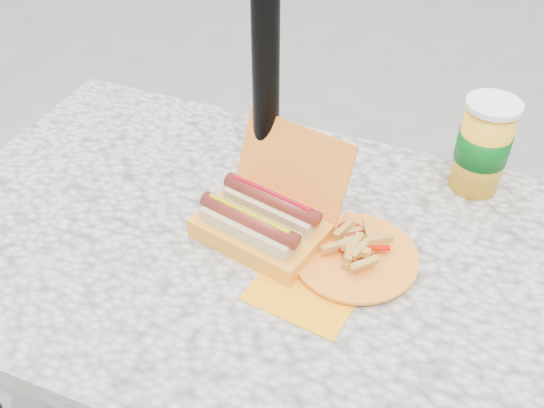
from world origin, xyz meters
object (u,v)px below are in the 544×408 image
at_px(umbrella_pole, 265,24).
at_px(hotdog_box, 263,219).
at_px(soda_cup, 483,146).
at_px(fries_plate, 351,256).

bearing_deg(umbrella_pole, hotdog_box, -69.65).
bearing_deg(soda_cup, umbrella_pole, -157.79).
distance_m(hotdog_box, fries_plate, 0.17).
xyz_separation_m(hotdog_box, fries_plate, (0.17, -0.00, -0.03)).
height_order(umbrella_pole, fries_plate, umbrella_pole).
bearing_deg(soda_cup, fries_plate, -119.37).
height_order(umbrella_pole, hotdog_box, umbrella_pole).
height_order(hotdog_box, fries_plate, hotdog_box).
bearing_deg(fries_plate, umbrella_pole, 147.28).
relative_size(hotdog_box, soda_cup, 1.37).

